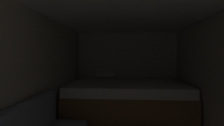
{
  "coord_description": "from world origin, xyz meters",
  "views": [
    {
      "loc": [
        -0.06,
        -0.14,
        1.32
      ],
      "look_at": [
        -0.26,
        2.85,
        1.21
      ],
      "focal_mm": 29.93,
      "sensor_mm": 36.0,
      "label": 1
    }
  ],
  "objects": [
    {
      "name": "wall_back",
      "position": [
        0.0,
        4.9,
        0.98
      ],
      "size": [
        2.73,
        0.05,
        1.96
      ],
      "primitive_type": "cube",
      "color": "beige",
      "rests_on": "ground"
    },
    {
      "name": "ceiling_slab",
      "position": [
        0.0,
        2.2,
        1.98
      ],
      "size": [
        2.73,
        5.35,
        0.05
      ],
      "primitive_type": "cube",
      "color": "white",
      "rests_on": "wall_left"
    },
    {
      "name": "wall_left",
      "position": [
        -1.34,
        2.2,
        0.98
      ],
      "size": [
        0.05,
        5.35,
        1.96
      ],
      "primitive_type": "cube",
      "color": "beige",
      "rests_on": "ground"
    },
    {
      "name": "bed",
      "position": [
        -0.0,
        3.97,
        0.37
      ],
      "size": [
        2.51,
        1.71,
        0.92
      ],
      "color": "olive",
      "rests_on": "ground"
    }
  ]
}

